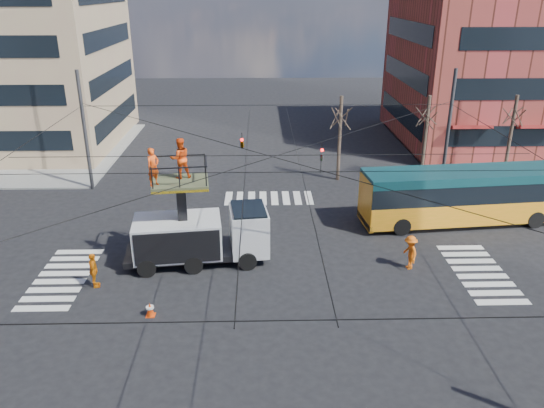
{
  "coord_description": "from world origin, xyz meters",
  "views": [
    {
      "loc": [
        -0.58,
        -22.17,
        12.74
      ],
      "look_at": [
        0.02,
        2.09,
        2.82
      ],
      "focal_mm": 35.0,
      "sensor_mm": 36.0,
      "label": 1
    }
  ],
  "objects_px": {
    "utility_truck": "(200,224)",
    "city_bus": "(468,195)",
    "worker_ground": "(94,270)",
    "traffic_cone": "(150,309)",
    "flagger": "(410,252)"
  },
  "relations": [
    {
      "from": "utility_truck",
      "to": "worker_ground",
      "type": "distance_m",
      "value": 5.34
    },
    {
      "from": "utility_truck",
      "to": "worker_ground",
      "type": "xyz_separation_m",
      "value": [
        -4.64,
        -2.35,
        -1.21
      ]
    },
    {
      "from": "traffic_cone",
      "to": "worker_ground",
      "type": "xyz_separation_m",
      "value": [
        -2.96,
        2.41,
        0.52
      ]
    },
    {
      "from": "city_bus",
      "to": "traffic_cone",
      "type": "height_order",
      "value": "city_bus"
    },
    {
      "from": "worker_ground",
      "to": "flagger",
      "type": "distance_m",
      "value": 14.9
    },
    {
      "from": "city_bus",
      "to": "traffic_cone",
      "type": "bearing_deg",
      "value": -156.72
    },
    {
      "from": "traffic_cone",
      "to": "city_bus",
      "type": "bearing_deg",
      "value": 28.92
    },
    {
      "from": "utility_truck",
      "to": "worker_ground",
      "type": "height_order",
      "value": "utility_truck"
    },
    {
      "from": "utility_truck",
      "to": "city_bus",
      "type": "relative_size",
      "value": 0.58
    },
    {
      "from": "traffic_cone",
      "to": "utility_truck",
      "type": "bearing_deg",
      "value": 70.65
    },
    {
      "from": "utility_truck",
      "to": "city_bus",
      "type": "distance_m",
      "value": 15.54
    },
    {
      "from": "utility_truck",
      "to": "traffic_cone",
      "type": "distance_m",
      "value": 5.34
    },
    {
      "from": "city_bus",
      "to": "worker_ground",
      "type": "xyz_separation_m",
      "value": [
        -19.54,
        -6.75,
        -0.88
      ]
    },
    {
      "from": "city_bus",
      "to": "flagger",
      "type": "relative_size",
      "value": 7.17
    },
    {
      "from": "utility_truck",
      "to": "city_bus",
      "type": "xyz_separation_m",
      "value": [
        14.9,
        4.39,
        -0.33
      ]
    }
  ]
}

